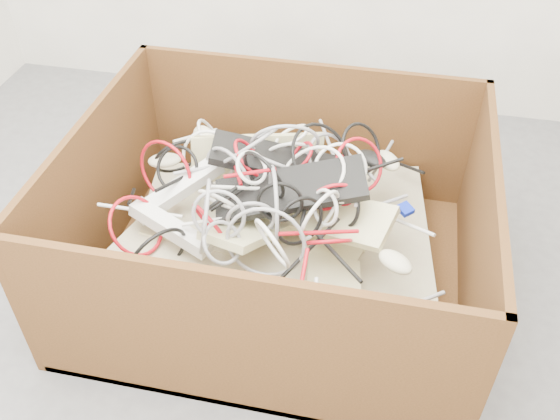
% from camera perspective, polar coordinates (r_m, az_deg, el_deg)
% --- Properties ---
extents(ground, '(3.00, 3.00, 0.00)m').
position_cam_1_polar(ground, '(2.14, -7.16, -9.52)').
color(ground, '#515053').
rests_on(ground, ground).
extents(cardboard_box, '(1.30, 1.08, 0.59)m').
position_cam_1_polar(cardboard_box, '(2.14, -0.61, -3.50)').
color(cardboard_box, '#3A240E').
rests_on(cardboard_box, ground).
extents(keyboard_pile, '(0.86, 0.90, 0.42)m').
position_cam_1_polar(keyboard_pile, '(2.05, 0.45, -0.77)').
color(keyboard_pile, '#C9C38E').
rests_on(keyboard_pile, cardboard_box).
extents(mice_scatter, '(0.97, 0.80, 0.20)m').
position_cam_1_polar(mice_scatter, '(1.99, 1.97, 0.67)').
color(mice_scatter, beige).
rests_on(mice_scatter, keyboard_pile).
extents(power_strip_left, '(0.27, 0.28, 0.13)m').
position_cam_1_polar(power_strip_left, '(2.07, -9.35, 1.91)').
color(power_strip_left, silver).
rests_on(power_strip_left, keyboard_pile).
extents(power_strip_right, '(0.30, 0.16, 0.10)m').
position_cam_1_polar(power_strip_right, '(1.97, -10.05, -1.63)').
color(power_strip_right, silver).
rests_on(power_strip_right, keyboard_pile).
extents(vga_plug, '(0.06, 0.06, 0.03)m').
position_cam_1_polar(vga_plug, '(2.01, 11.51, 0.08)').
color(vga_plug, '#0B1FA9').
rests_on(vga_plug, keyboard_pile).
extents(cable_tangle, '(1.11, 0.92, 0.42)m').
position_cam_1_polar(cable_tangle, '(1.97, -1.77, 2.29)').
color(cable_tangle, gray).
rests_on(cable_tangle, keyboard_pile).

